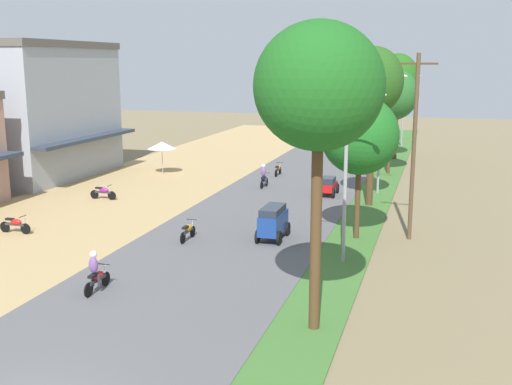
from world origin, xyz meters
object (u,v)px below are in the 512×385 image
Objects in this scene: parked_motorbike_third at (15,224)px; streetlamp_near at (346,164)px; utility_pole_near at (414,145)px; vendor_umbrella at (162,145)px; car_van_blue at (273,221)px; median_tree_second at (360,136)px; median_tree_nearest at (319,88)px; median_tree_third at (374,83)px; car_sedan_red at (328,185)px; median_tree_fifth at (398,81)px; motorbike_ahead_third at (264,176)px; median_tree_fourth at (392,94)px; streetlamp_mid at (380,125)px; streetlamp_far at (403,104)px; motorbike_ahead_fourth at (278,169)px; motorbike_ahead_second at (188,230)px; motorbike_foreground_rider at (96,272)px; parked_motorbike_fourth at (103,192)px.

streetlamp_near is (16.70, 0.25, 3.83)m from parked_motorbike_third.
streetlamp_near is 0.83× the size of utility_pole_near.
vendor_umbrella is 19.91m from car_van_blue.
streetlamp_near is at bearing -119.24° from utility_pole_near.
median_tree_nearest is at bearing -89.62° from median_tree_second.
car_sedan_red is at bearing 145.62° from median_tree_third.
motorbike_ahead_third is (-7.70, -15.82, -6.07)m from median_tree_fifth.
vendor_umbrella is 23.34m from utility_pole_near.
median_tree_fourth is 7.88m from streetlamp_mid.
median_tree_third is 1.28× the size of streetlamp_far.
median_tree_second reaches higher than motorbike_ahead_fourth.
median_tree_nearest reaches higher than motorbike_ahead_fourth.
streetlamp_far is at bearing 68.37° from motorbike_ahead_fourth.
utility_pole_near is at bearing 18.98° from motorbike_ahead_second.
median_tree_third reaches higher than parked_motorbike_third.
median_tree_fourth is 21.35m from car_van_blue.
median_tree_second is 11.15m from streetlamp_mid.
median_tree_nearest reaches higher than median_tree_fourth.
streetlamp_far reaches higher than car_van_blue.
car_sedan_red is at bearing 68.86° from motorbike_ahead_second.
median_tree_third is 1.20× the size of streetlamp_mid.
streetlamp_mid is at bearing -89.74° from median_tree_fifth.
streetlamp_near is at bearing -89.87° from median_tree_fifth.
median_tree_fourth is (16.74, 22.98, 5.62)m from parked_motorbike_third.
streetlamp_mid reaches higher than median_tree_second.
median_tree_third reaches higher than motorbike_ahead_third.
median_tree_fifth reaches higher than median_tree_second.
motorbike_foreground_rider is at bearing -36.35° from parked_motorbike_third.
vendor_umbrella reaches higher than parked_motorbike_fourth.
streetlamp_far is 34.87m from utility_pole_near.
median_tree_fourth reaches higher than streetlamp_far.
median_tree_fifth is at bearing 90.30° from median_tree_second.
utility_pole_near is at bearing 14.19° from parked_motorbike_third.
parked_motorbike_fourth is at bearing -127.24° from motorbike_ahead_fourth.
median_tree_fifth is at bearing 90.13° from streetlamp_near.
utility_pole_near is at bearing -85.74° from streetlamp_far.
median_tree_fifth is at bearing 90.33° from median_tree_nearest.
median_tree_second reaches higher than parked_motorbike_third.
median_tree_third is 3.93× the size of car_van_blue.
car_sedan_red is at bearing 98.83° from median_tree_nearest.
streetlamp_far reaches higher than vendor_umbrella.
motorbike_ahead_second is at bearing -109.83° from median_tree_fourth.
streetlamp_near is at bearing 91.16° from median_tree_nearest.
median_tree_third is 1.17× the size of median_tree_fourth.
streetlamp_far is 26.51m from car_sedan_red.
utility_pole_near is at bearing -75.99° from streetlamp_mid.
streetlamp_far is 39.29m from motorbike_ahead_second.
parked_motorbike_fourth is 0.75× the size of car_van_blue.
motorbike_ahead_third reaches higher than car_sedan_red.
motorbike_ahead_second is at bearing -119.13° from streetlamp_mid.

